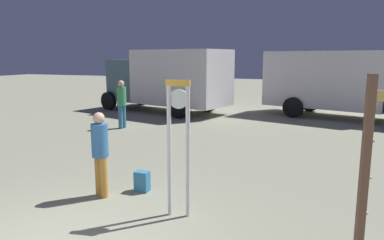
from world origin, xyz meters
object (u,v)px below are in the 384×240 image
(backpack, at_px, (142,181))
(box_truck_far, at_px, (169,78))
(person_near_clock, at_px, (100,150))
(box_truck_near, at_px, (344,82))
(standing_clock, at_px, (178,138))
(person_distant, at_px, (122,102))

(backpack, height_order, box_truck_far, box_truck_far)
(person_near_clock, bearing_deg, backpack, 41.14)
(person_near_clock, relative_size, box_truck_far, 0.24)
(backpack, xyz_separation_m, box_truck_near, (3.98, 10.98, 1.40))
(person_near_clock, xyz_separation_m, box_truck_far, (-3.26, 10.42, 0.72))
(standing_clock, xyz_separation_m, backpack, (-1.12, 0.78, -1.16))
(standing_clock, bearing_deg, box_truck_far, 115.03)
(person_near_clock, xyz_separation_m, box_truck_near, (4.58, 11.50, 0.67))
(person_near_clock, relative_size, person_distant, 0.91)
(standing_clock, height_order, person_distant, standing_clock)
(standing_clock, xyz_separation_m, person_near_clock, (-1.72, 0.26, -0.44))
(person_near_clock, distance_m, box_truck_near, 12.40)
(standing_clock, bearing_deg, person_distant, 128.21)
(standing_clock, height_order, person_near_clock, standing_clock)
(backpack, xyz_separation_m, box_truck_far, (-3.86, 9.90, 1.44))
(standing_clock, bearing_deg, box_truck_near, 76.33)
(box_truck_far, bearing_deg, backpack, -68.69)
(standing_clock, distance_m, box_truck_far, 11.79)
(person_distant, bearing_deg, person_near_clock, -61.86)
(standing_clock, xyz_separation_m, box_truck_near, (2.86, 11.76, 0.24))
(person_near_clock, relative_size, backpack, 4.02)
(box_truck_near, bearing_deg, person_distant, -144.96)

